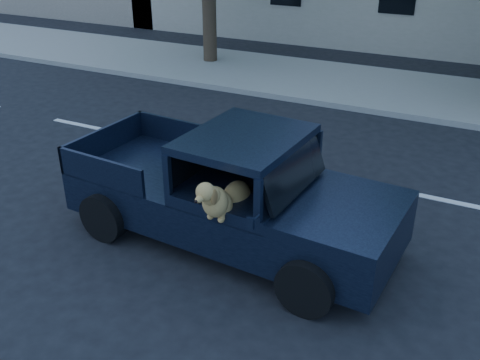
% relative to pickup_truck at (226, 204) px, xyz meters
% --- Properties ---
extents(ground, '(120.00, 120.00, 0.00)m').
position_rel_pickup_truck_xyz_m(ground, '(-1.33, -0.65, -0.60)').
color(ground, black).
rests_on(ground, ground).
extents(far_sidewalk, '(60.00, 4.00, 0.15)m').
position_rel_pickup_truck_xyz_m(far_sidewalk, '(-1.33, 8.55, -0.52)').
color(far_sidewalk, gray).
rests_on(far_sidewalk, ground).
extents(lane_stripes, '(21.60, 0.14, 0.01)m').
position_rel_pickup_truck_xyz_m(lane_stripes, '(0.67, 2.75, -0.59)').
color(lane_stripes, silver).
rests_on(lane_stripes, ground).
extents(pickup_truck, '(5.05, 2.69, 1.77)m').
position_rel_pickup_truck_xyz_m(pickup_truck, '(0.00, 0.00, 0.00)').
color(pickup_truck, black).
rests_on(pickup_truck, ground).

